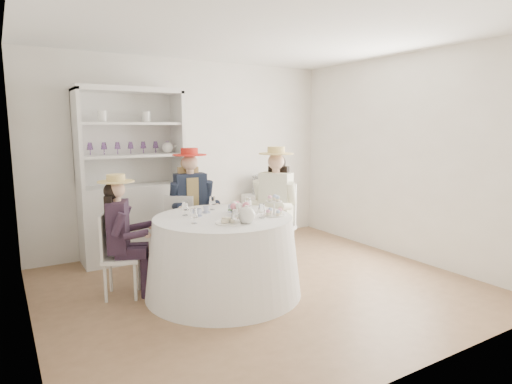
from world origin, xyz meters
TOP-DOWN VIEW (x-y plane):
  - ground at (0.00, 0.00)m, footprint 4.50×4.50m
  - ceiling at (0.00, 0.00)m, footprint 4.50×4.50m
  - wall_back at (0.00, 2.00)m, footprint 4.50×0.00m
  - wall_front at (0.00, -2.00)m, footprint 4.50×0.00m
  - wall_left at (-2.25, 0.00)m, footprint 0.00×4.50m
  - wall_right at (2.25, 0.00)m, footprint 0.00×4.50m
  - tea_table at (-0.43, 0.06)m, footprint 1.64×1.64m
  - hutch at (-0.90, 1.77)m, footprint 1.38×0.62m
  - side_table at (1.11, 1.75)m, footprint 0.52×0.52m
  - hatbox at (1.11, 1.75)m, footprint 0.34×0.34m
  - guest_left at (-1.37, 0.52)m, footprint 0.54×0.49m
  - guest_mid at (-0.35, 1.10)m, footprint 0.55×0.57m
  - guest_right at (0.52, 0.50)m, footprint 0.65×0.60m
  - spare_chair at (-0.48, 1.12)m, footprint 0.53×0.53m
  - teacup_a at (-0.65, 0.20)m, footprint 0.09×0.09m
  - teacup_b at (-0.50, 0.33)m, footprint 0.09×0.09m
  - teacup_c at (-0.23, 0.22)m, footprint 0.10×0.10m
  - flower_bowl at (-0.22, 0.01)m, footprint 0.23×0.23m
  - flower_arrangement at (-0.23, 0.04)m, footprint 0.20×0.20m
  - table_teapot at (-0.36, -0.33)m, footprint 0.24×0.17m
  - sandwich_plate at (-0.53, -0.25)m, footprint 0.26×0.26m
  - cupcake_stand at (0.05, -0.18)m, footprint 0.23×0.23m
  - stemware_set at (-0.43, 0.06)m, footprint 0.85×0.88m

SIDE VIEW (x-z plane):
  - ground at x=0.00m, z-range 0.00..0.00m
  - side_table at x=1.11m, z-range 0.00..0.71m
  - tea_table at x=-0.43m, z-range 0.00..0.83m
  - spare_chair at x=-0.48m, z-range 0.03..0.95m
  - guest_left at x=-1.37m, z-range 0.08..1.37m
  - hutch at x=-0.90m, z-range -0.32..1.93m
  - sandwich_plate at x=-0.53m, z-range 0.82..0.87m
  - guest_mid at x=-0.35m, z-range 0.10..1.59m
  - flower_bowl at x=-0.22m, z-range 0.83..0.88m
  - guest_right at x=0.52m, z-range 0.10..1.61m
  - hatbox at x=1.11m, z-range 0.71..1.00m
  - teacup_b at x=-0.50m, z-range 0.83..0.89m
  - teacup_a at x=-0.65m, z-range 0.83..0.90m
  - teacup_c at x=-0.23m, z-range 0.83..0.91m
  - stemware_set at x=-0.43m, z-range 0.83..0.98m
  - table_teapot at x=-0.36m, z-range 0.82..1.00m
  - cupcake_stand at x=0.05m, z-range 0.80..1.01m
  - flower_arrangement at x=-0.23m, z-range 0.89..0.96m
  - wall_back at x=0.00m, z-range -0.90..3.60m
  - wall_front at x=0.00m, z-range -0.90..3.60m
  - wall_left at x=-2.25m, z-range -0.90..3.60m
  - wall_right at x=2.25m, z-range -0.90..3.60m
  - ceiling at x=0.00m, z-range 2.70..2.70m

